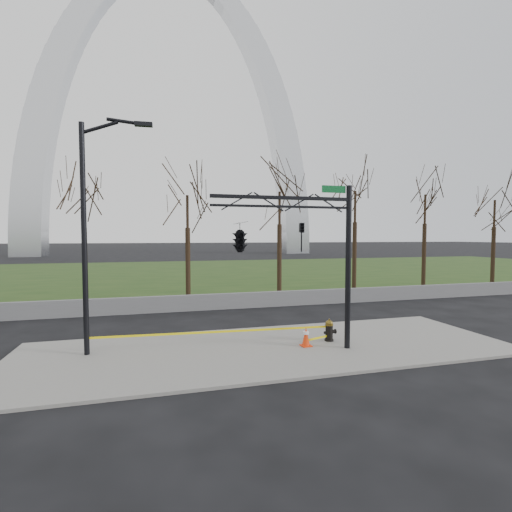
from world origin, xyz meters
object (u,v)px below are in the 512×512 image
object	(u,v)px
traffic_signal_mast	(262,237)
fire_hydrant	(329,331)
traffic_cone	(306,337)
street_light	(91,221)

from	to	relation	value
traffic_signal_mast	fire_hydrant	bearing A→B (deg)	18.35
fire_hydrant	traffic_cone	distance (m)	1.23
traffic_signal_mast	street_light	bearing A→B (deg)	165.04
street_light	fire_hydrant	bearing A→B (deg)	-0.95
traffic_cone	street_light	world-z (taller)	street_light
street_light	traffic_signal_mast	size ratio (longest dim) A/B	1.37
fire_hydrant	traffic_cone	xyz separation A→B (m)	(-1.16, -0.41, -0.04)
traffic_cone	traffic_signal_mast	xyz separation A→B (m)	(-1.86, -0.53, 3.69)
fire_hydrant	traffic_signal_mast	distance (m)	4.83
fire_hydrant	street_light	distance (m)	9.61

